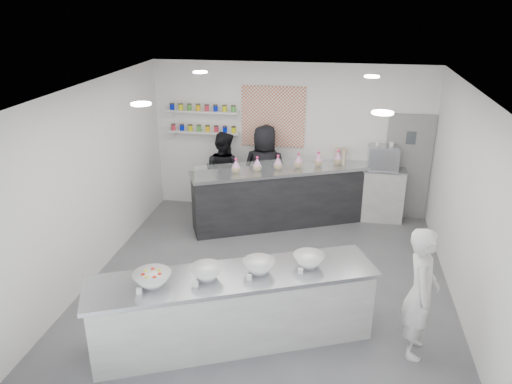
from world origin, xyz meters
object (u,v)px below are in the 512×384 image
prep_counter (234,309)px  woman_prep (420,293)px  staff_left (224,173)px  staff_right (265,172)px  espresso_machine (383,158)px  back_bar (287,197)px  espresso_ledge (366,193)px

prep_counter → woman_prep: (2.26, 0.18, 0.36)m
woman_prep → prep_counter: bearing=101.6°
staff_left → staff_right: (0.83, 0.00, 0.08)m
espresso_machine → staff_right: 2.29m
prep_counter → back_bar: (0.28, 3.64, 0.08)m
espresso_ledge → staff_right: bearing=-174.9°
woman_prep → staff_left: woman_prep is taller
staff_left → staff_right: bearing=-159.4°
back_bar → woman_prep: size_ratio=2.15×
espresso_ledge → woman_prep: 4.02m
espresso_ledge → staff_left: size_ratio=0.84×
espresso_ledge → espresso_machine: espresso_machine is taller
espresso_machine → woman_prep: 4.01m
prep_counter → woman_prep: bearing=-18.4°
woman_prep → espresso_ledge: bearing=14.0°
espresso_ledge → woman_prep: woman_prep is taller
back_bar → woman_prep: (1.99, -3.47, 0.29)m
back_bar → espresso_machine: bearing=-7.7°
espresso_ledge → espresso_machine: bearing=0.0°
woman_prep → staff_right: staff_right is taller
woman_prep → back_bar: bearing=37.0°
staff_right → prep_counter: bearing=95.2°
back_bar → espresso_ledge: bearing=-5.1°
staff_left → woman_prep: bearing=151.6°
woman_prep → staff_right: 4.54m
espresso_ledge → woman_prep: bearing=-83.2°
espresso_ledge → prep_counter: bearing=-113.2°
prep_counter → woman_prep: size_ratio=2.11×
back_bar → woman_prep: bearing=-84.2°
back_bar → staff_right: staff_right is taller
espresso_ledge → back_bar: bearing=-161.1°
espresso_machine → staff_left: 3.13m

